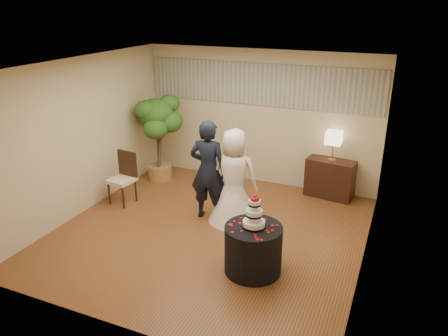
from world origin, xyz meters
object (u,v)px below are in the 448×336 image
at_px(groom, 208,170).
at_px(wedding_cake, 254,211).
at_px(bride, 234,176).
at_px(table_lamp, 333,146).
at_px(console, 330,178).
at_px(ficus_tree, 158,138).
at_px(side_chair, 121,179).
at_px(cake_table, 253,249).

bearing_deg(groom, wedding_cake, 130.26).
height_order(bride, table_lamp, bride).
distance_m(console, ficus_tree, 3.66).
bearing_deg(table_lamp, bride, -129.47).
bearing_deg(bride, table_lamp, -137.86).
xyz_separation_m(bride, side_chair, (-2.24, -0.20, -0.34)).
distance_m(console, side_chair, 4.08).
bearing_deg(ficus_tree, bride, -26.92).
distance_m(wedding_cake, side_chair, 3.33).
bearing_deg(side_chair, cake_table, -13.36).
distance_m(groom, ficus_tree, 2.11).
distance_m(groom, bride, 0.47).
distance_m(bride, wedding_cake, 1.60).
xyz_separation_m(cake_table, ficus_tree, (-3.04, 2.46, 0.59)).
height_order(console, table_lamp, table_lamp).
xyz_separation_m(groom, side_chair, (-1.78, -0.12, -0.41)).
relative_size(groom, bride, 1.08).
height_order(groom, side_chair, groom).
bearing_deg(wedding_cake, groom, 135.66).
relative_size(groom, wedding_cake, 3.61).
bearing_deg(cake_table, table_lamp, 79.98).
bearing_deg(cake_table, wedding_cake, 0.00).
xyz_separation_m(console, side_chair, (-3.62, -1.87, 0.12)).
distance_m(bride, cake_table, 1.67).
xyz_separation_m(wedding_cake, table_lamp, (0.53, 3.03, 0.09)).
distance_m(groom, cake_table, 1.90).
bearing_deg(side_chair, groom, 11.03).
height_order(wedding_cake, side_chair, wedding_cake).
height_order(wedding_cake, ficus_tree, ficus_tree).
distance_m(groom, wedding_cake, 1.82).
relative_size(console, side_chair, 0.92).
distance_m(bride, side_chair, 2.28).
distance_m(groom, console, 2.59).
relative_size(wedding_cake, console, 0.54).
relative_size(cake_table, table_lamp, 1.43).
relative_size(bride, side_chair, 1.68).
xyz_separation_m(table_lamp, ficus_tree, (-3.58, -0.56, -0.11)).
bearing_deg(ficus_tree, side_chair, -91.96).
bearing_deg(bride, side_chair, -3.35).
bearing_deg(console, table_lamp, 0.00).
height_order(groom, wedding_cake, groom).
bearing_deg(console, ficus_tree, -162.69).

